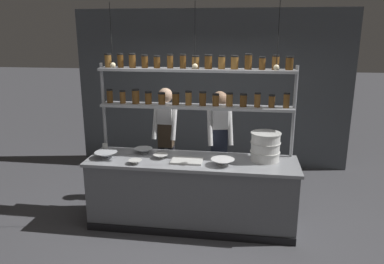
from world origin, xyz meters
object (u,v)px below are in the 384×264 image
chef_left (166,135)px  cutting_board (187,161)px  prep_bowl_far_left (106,155)px  serving_cup_front (105,147)px  spice_shelf_unit (196,89)px  prep_bowl_near_right (143,151)px  prep_bowl_near_left (223,162)px  prep_bowl_center_front (135,162)px  container_stack (265,147)px  prep_bowl_center_back (161,156)px  chef_center (219,141)px

chef_left → cutting_board: 1.00m
prep_bowl_far_left → serving_cup_front: (-0.12, 0.29, 0.01)m
spice_shelf_unit → prep_bowl_near_right: 1.10m
prep_bowl_near_left → cutting_board: bearing=172.7°
prep_bowl_near_left → prep_bowl_center_front: bearing=-174.4°
container_stack → cutting_board: size_ratio=0.97×
prep_bowl_far_left → serving_cup_front: size_ratio=2.88×
chef_left → prep_bowl_center_back: chef_left is taller
chef_center → prep_bowl_center_front: 1.33m
chef_left → spice_shelf_unit: bearing=-39.7°
cutting_board → prep_bowl_far_left: prep_bowl_far_left is taller
spice_shelf_unit → prep_bowl_near_left: (0.41, -0.47, -0.84)m
spice_shelf_unit → prep_bowl_near_left: size_ratio=8.89×
container_stack → prep_bowl_center_front: container_stack is taller
prep_bowl_near_right → container_stack: bearing=-1.8°
chef_left → cutting_board: size_ratio=4.32×
cutting_board → prep_bowl_near_left: prep_bowl_near_left is taller
cutting_board → serving_cup_front: bearing=166.9°
prep_bowl_near_left → serving_cup_front: serving_cup_front is taller
chef_left → cutting_board: (0.46, -0.88, -0.07)m
chef_left → prep_bowl_far_left: (-0.62, -0.89, -0.04)m
container_stack → prep_bowl_center_back: size_ratio=1.96×
prep_bowl_center_back → prep_bowl_near_right: 0.33m
chef_center → prep_bowl_center_front: chef_center is taller
prep_bowl_far_left → prep_bowl_near_left: bearing=-1.8°
prep_bowl_near_left → prep_bowl_center_front: 1.10m
prep_bowl_center_front → prep_bowl_near_right: (-0.01, 0.42, 0.01)m
prep_bowl_center_front → serving_cup_front: (-0.57, 0.45, 0.03)m
chef_center → cutting_board: (-0.36, -0.72, -0.07)m
prep_bowl_center_back → serving_cup_front: size_ratio=1.90×
cutting_board → prep_bowl_center_front: (-0.64, -0.17, 0.01)m
chef_center → prep_bowl_center_front: (-0.99, -0.88, -0.06)m
chef_center → prep_bowl_center_front: size_ratio=9.84×
spice_shelf_unit → container_stack: 1.18m
chef_center → prep_bowl_center_back: bearing=-152.2°
cutting_board → prep_bowl_center_front: 0.66m
prep_bowl_near_left → prep_bowl_far_left: size_ratio=0.99×
prep_bowl_center_back → serving_cup_front: 0.87m
chef_center → prep_bowl_near_right: chef_center is taller
chef_center → serving_cup_front: size_ratio=16.59×
spice_shelf_unit → chef_left: spice_shelf_unit is taller
prep_bowl_center_front → prep_bowl_far_left: 0.47m
cutting_board → spice_shelf_unit: bearing=82.7°
prep_bowl_near_right → serving_cup_front: serving_cup_front is taller
spice_shelf_unit → prep_bowl_far_left: size_ratio=8.78×
prep_bowl_center_back → serving_cup_front: (-0.84, 0.20, 0.03)m
spice_shelf_unit → cutting_board: spice_shelf_unit is taller
chef_left → serving_cup_front: 0.95m
cutting_board → prep_bowl_near_right: size_ratio=1.59×
prep_bowl_far_left → chef_left: bearing=55.3°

